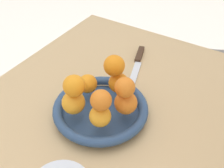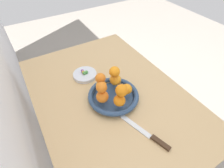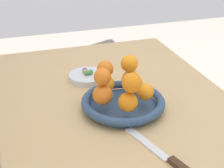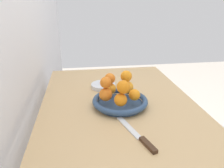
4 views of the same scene
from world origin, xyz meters
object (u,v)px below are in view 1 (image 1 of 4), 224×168
object	(u,v)px
orange_3	(126,103)
orange_6	(125,87)
orange_4	(119,83)
knife	(136,64)
orange_2	(100,116)
orange_1	(73,102)
orange_7	(74,86)
dining_table	(93,146)
fruit_bowl	(102,110)
orange_5	(116,66)
orange_8	(101,100)
orange_0	(88,84)

from	to	relation	value
orange_3	orange_6	bearing A→B (deg)	-11.59
orange_4	knife	distance (m)	0.20
orange_2	orange_3	size ratio (longest dim) A/B	0.91
orange_1	orange_7	size ratio (longest dim) A/B	1.10
dining_table	knife	distance (m)	0.32
orange_6	fruit_bowl	bearing A→B (deg)	-82.72
fruit_bowl	orange_4	world-z (taller)	orange_4
orange_1	orange_7	world-z (taller)	orange_7
orange_5	orange_8	world-z (taller)	orange_5
dining_table	fruit_bowl	xyz separation A→B (m)	(-0.05, 0.00, 0.11)
fruit_bowl	orange_0	distance (m)	0.09
orange_0	orange_4	size ratio (longest dim) A/B	0.93
dining_table	orange_6	xyz separation A→B (m)	(-0.06, 0.07, 0.22)
orange_4	orange_7	xyz separation A→B (m)	(0.13, -0.05, 0.06)
orange_2	orange_4	distance (m)	0.14
dining_table	orange_5	bearing A→B (deg)	177.77
fruit_bowl	orange_0	size ratio (longest dim) A/B	4.89
orange_5	orange_2	bearing A→B (deg)	14.68
dining_table	orange_7	bearing A→B (deg)	-79.56
orange_1	orange_6	size ratio (longest dim) A/B	1.18
orange_5	orange_6	xyz separation A→B (m)	(0.06, 0.06, 0.00)
dining_table	knife	xyz separation A→B (m)	(-0.31, -0.02, 0.09)
orange_4	knife	world-z (taller)	orange_4
orange_0	orange_1	xyz separation A→B (m)	(0.09, 0.02, 0.00)
orange_0	orange_7	world-z (taller)	orange_7
fruit_bowl	orange_7	distance (m)	0.13
orange_3	knife	xyz separation A→B (m)	(-0.25, -0.10, -0.07)
orange_0	orange_5	world-z (taller)	orange_5
orange_8	knife	distance (m)	0.35
orange_0	orange_7	xyz separation A→B (m)	(0.08, 0.02, 0.06)
orange_2	orange_8	bearing A→B (deg)	125.28
orange_4	knife	size ratio (longest dim) A/B	0.23
orange_1	knife	size ratio (longest dim) A/B	0.24
orange_0	orange_1	world-z (taller)	orange_1
orange_4	orange_0	bearing A→B (deg)	-57.44
dining_table	orange_0	size ratio (longest dim) A/B	20.25
orange_4	orange_5	distance (m)	0.06
orange_4	orange_5	size ratio (longest dim) A/B	0.98
dining_table	orange_1	distance (m)	0.17
dining_table	orange_0	world-z (taller)	orange_0
orange_3	knife	bearing A→B (deg)	-158.84
dining_table	orange_5	xyz separation A→B (m)	(-0.12, 0.00, 0.22)
orange_7	knife	size ratio (longest dim) A/B	0.22
fruit_bowl	orange_3	xyz separation A→B (m)	(-0.01, 0.07, 0.05)
orange_5	orange_6	size ratio (longest dim) A/B	1.13
orange_1	orange_4	distance (m)	0.15
orange_2	orange_6	distance (m)	0.09
orange_1	orange_8	xyz separation A→B (m)	(-0.00, 0.09, 0.05)
fruit_bowl	orange_1	size ratio (longest dim) A/B	4.27
fruit_bowl	knife	bearing A→B (deg)	-173.56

